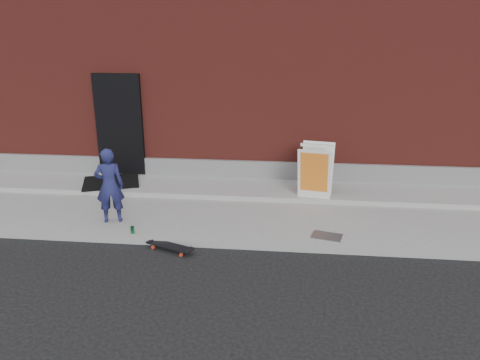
# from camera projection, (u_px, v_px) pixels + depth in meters

# --- Properties ---
(ground) EXTENTS (80.00, 80.00, 0.00)m
(ground) POSITION_uv_depth(u_px,v_px,m) (216.00, 248.00, 7.79)
(ground) COLOR black
(ground) RESTS_ON ground
(sidewalk) EXTENTS (20.00, 3.00, 0.15)m
(sidewalk) POSITION_uv_depth(u_px,v_px,m) (228.00, 210.00, 9.17)
(sidewalk) COLOR gray
(sidewalk) RESTS_ON ground
(apron) EXTENTS (20.00, 1.20, 0.10)m
(apron) POSITION_uv_depth(u_px,v_px,m) (233.00, 188.00, 9.98)
(apron) COLOR gray
(apron) RESTS_ON sidewalk
(building) EXTENTS (20.00, 8.10, 5.00)m
(building) POSITION_uv_depth(u_px,v_px,m) (251.00, 60.00, 13.56)
(building) COLOR maroon
(building) RESTS_ON ground
(child) EXTENTS (0.57, 0.45, 1.36)m
(child) POSITION_uv_depth(u_px,v_px,m) (109.00, 186.00, 8.26)
(child) COLOR #1B1E4E
(child) RESTS_ON sidewalk
(skateboard) EXTENTS (0.83, 0.50, 0.09)m
(skateboard) POSITION_uv_depth(u_px,v_px,m) (170.00, 246.00, 7.70)
(skateboard) COLOR red
(skateboard) RESTS_ON ground
(pizza_sign) EXTENTS (0.76, 0.86, 1.07)m
(pizza_sign) POSITION_uv_depth(u_px,v_px,m) (316.00, 171.00, 9.22)
(pizza_sign) COLOR silver
(pizza_sign) RESTS_ON apron
(soda_can) EXTENTS (0.07, 0.07, 0.12)m
(soda_can) POSITION_uv_depth(u_px,v_px,m) (133.00, 230.00, 7.97)
(soda_can) COLOR #187937
(soda_can) RESTS_ON sidewalk
(doormat) EXTENTS (1.41, 1.27, 0.03)m
(doormat) POSITION_uv_depth(u_px,v_px,m) (111.00, 182.00, 10.17)
(doormat) COLOR black
(doormat) RESTS_ON apron
(utility_plate) EXTENTS (0.56, 0.43, 0.01)m
(utility_plate) POSITION_uv_depth(u_px,v_px,m) (327.00, 236.00, 7.87)
(utility_plate) COLOR #56575B
(utility_plate) RESTS_ON sidewalk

